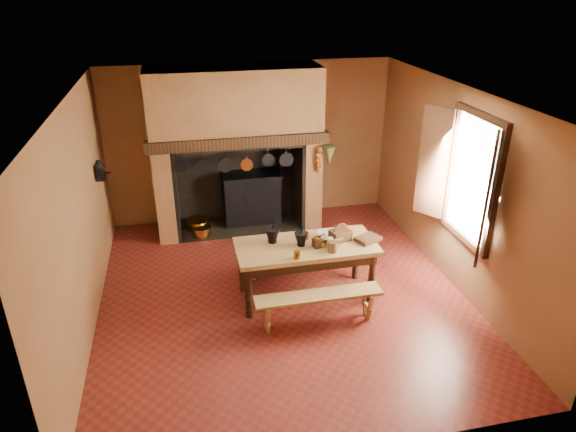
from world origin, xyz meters
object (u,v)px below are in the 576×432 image
object	(u,v)px
coffee_grinder	(318,242)
wicker_basket	(340,235)
mixing_bowl	(330,237)
work_table	(306,253)
iron_range	(252,197)
bench_front	(318,302)

from	to	relation	value
coffee_grinder	wicker_basket	xyz separation A→B (m)	(0.35, 0.13, 0.01)
wicker_basket	mixing_bowl	bearing A→B (deg)	144.37
work_table	wicker_basket	bearing A→B (deg)	3.33
work_table	mixing_bowl	distance (m)	0.40
wicker_basket	iron_range	bearing A→B (deg)	91.60
iron_range	coffee_grinder	bearing A→B (deg)	-79.63
work_table	coffee_grinder	size ratio (longest dim) A/B	10.18
iron_range	bench_front	world-z (taller)	iron_range
bench_front	coffee_grinder	bearing A→B (deg)	76.88
bench_front	work_table	bearing A→B (deg)	90.00
work_table	coffee_grinder	xyz separation A→B (m)	(0.13, -0.10, 0.20)
work_table	bench_front	distance (m)	0.75
coffee_grinder	wicker_basket	bearing A→B (deg)	4.63
work_table	bench_front	size ratio (longest dim) A/B	1.16
iron_range	mixing_bowl	bearing A→B (deg)	-74.12
iron_range	wicker_basket	bearing A→B (deg)	-71.70
work_table	bench_front	world-z (taller)	work_table
iron_range	wicker_basket	distance (m)	2.70
iron_range	bench_front	size ratio (longest dim) A/B	0.98
work_table	coffee_grinder	world-z (taller)	coffee_grinder
coffee_grinder	mixing_bowl	world-z (taller)	coffee_grinder
bench_front	mixing_bowl	size ratio (longest dim) A/B	4.49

